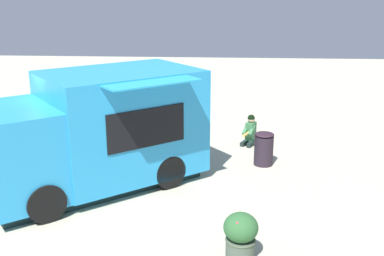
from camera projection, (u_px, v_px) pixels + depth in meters
ground_plane at (101, 174)px, 11.01m from camera, size 40.00×40.00×0.00m
food_truck at (98, 133)px, 10.08m from camera, size 5.02×4.65×2.53m
person_customer at (250, 133)px, 13.07m from camera, size 0.62×0.78×0.86m
planter_flowering_near at (241, 235)px, 7.45m from camera, size 0.57×0.57×0.80m
planter_flowering_far at (138, 119)px, 14.11m from camera, size 0.65×0.65×0.80m
trash_bin at (264, 148)px, 11.50m from camera, size 0.49×0.49×0.84m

